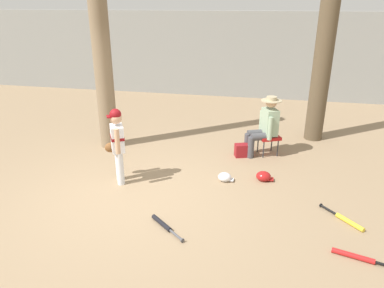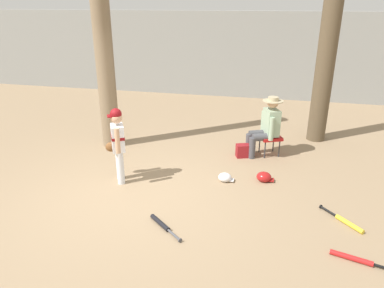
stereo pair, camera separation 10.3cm
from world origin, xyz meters
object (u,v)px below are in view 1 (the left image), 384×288
Objects in this scene: handbag_beside_stool at (243,150)px; bat_yellow_trainer at (346,220)px; young_ballplayer at (117,141)px; bat_black_composite at (164,225)px; folding_stool at (268,137)px; batting_helmet_white at (225,177)px; batting_helmet_red at (264,176)px; tree_behind_spectator at (328,25)px; bat_red_barrel at (359,257)px; tree_near_player at (100,28)px; seated_spectator at (265,125)px.

handbag_beside_stool reaches higher than bat_yellow_trainer.
bat_black_composite is (1.12, -1.15, -0.71)m from young_ballplayer.
folding_stool reaches higher than batting_helmet_white.
bat_black_composite is at bearing -127.51° from batting_helmet_red.
tree_behind_spectator is 6.74× the size of bat_red_barrel.
bat_red_barrel is 2.95× the size of batting_helmet_white.
batting_helmet_red is (-0.04, -1.19, -0.29)m from folding_stool.
tree_behind_spectator is 5.25m from bat_black_composite.
batting_helmet_red is at bearing 52.49° from bat_black_composite.
handbag_beside_stool is (2.87, 0.00, -2.29)m from tree_near_player.
bat_black_composite is at bearing -120.24° from tree_behind_spectator.
bat_red_barrel is at bearing -89.78° from bat_yellow_trainer.
bat_black_composite is at bearing -165.37° from bat_yellow_trainer.
folding_stool is 1.92× the size of batting_helmet_white.
tree_near_player is at bearing -176.17° from folding_stool.
bat_black_composite is 0.72× the size of bat_red_barrel.
tree_near_player is at bearing 156.93° from batting_helmet_white.
folding_stool is 0.29m from seated_spectator.
batting_helmet_white is at bearing -124.41° from tree_behind_spectator.
handbag_beside_stool is 2.82m from bat_black_composite.
tree_behind_spectator is at bearing 48.68° from folding_stool.
folding_stool is at bearing 23.55° from seated_spectator.
tree_near_player is at bearing 163.65° from batting_helmet_red.
young_ballplayer reaches higher than bat_red_barrel.
tree_behind_spectator is at bearing 47.18° from seated_spectator.
tree_near_player is 16.05× the size of handbag_beside_stool.
batting_helmet_red is at bearing 13.34° from batting_helmet_white.
folding_stool is at bearing 62.48° from batting_helmet_white.
handbag_beside_stool reaches higher than bat_black_composite.
young_ballplayer is 1.94m from batting_helmet_white.
tree_behind_spectator is 3.48m from batting_helmet_red.
seated_spectator is 3.98× the size of batting_helmet_red.
bat_black_composite is 1.93× the size of batting_helmet_red.
bat_black_composite is (-1.35, -2.89, -0.33)m from folding_stool.
bat_red_barrel is at bearing -3.66° from bat_black_composite.
batting_helmet_red is (1.31, 1.70, 0.04)m from bat_black_composite.
seated_spectator reaches higher than handbag_beside_stool.
tree_near_player is 3.71m from batting_helmet_white.
tree_behind_spectator is 4.17× the size of young_ballplayer.
tree_behind_spectator is 3.84m from batting_helmet_white.
tree_behind_spectator is 18.05× the size of batting_helmet_red.
batting_helmet_red is at bearing -66.32° from handbag_beside_stool.
bat_black_composite and bat_yellow_trainer have the same top height.
folding_stool is at bearing 87.94° from batting_helmet_red.
tree_near_player is 4.18× the size of young_ballplayer.
young_ballplayer is (-3.47, -2.88, -1.71)m from tree_behind_spectator.
young_ballplayer is 3.05m from folding_stool.
tree_near_player is 10.37× the size of folding_stool.
bat_black_composite and bat_red_barrel have the same top height.
young_ballplayer is at bearing -144.39° from seated_spectator.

